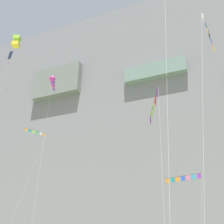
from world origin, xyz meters
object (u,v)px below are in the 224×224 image
object	(u,v)px
kite_banner_far_left	(183,179)
kite_banner_mid_center	(209,38)
kite_box_mid_right	(17,42)
kite_diamond_low_right	(9,58)
kite_banner_low_left	(154,111)
kite_windsock_upper_right	(53,82)
kite_banner_front_field	(35,136)

from	to	relation	value
kite_banner_far_left	kite_banner_mid_center	size ratio (longest dim) A/B	0.63
kite_banner_far_left	kite_banner_mid_center	distance (m)	21.89
kite_banner_far_left	kite_box_mid_right	world-z (taller)	kite_box_mid_right
kite_box_mid_right	kite_diamond_low_right	bearing A→B (deg)	143.49
kite_banner_mid_center	kite_banner_low_left	distance (m)	7.03
kite_diamond_low_right	kite_box_mid_right	distance (m)	5.90
kite_banner_far_left	kite_windsock_upper_right	world-z (taller)	kite_windsock_upper_right
kite_diamond_low_right	kite_banner_front_field	size ratio (longest dim) A/B	1.45
kite_windsock_upper_right	kite_box_mid_right	bearing A→B (deg)	-132.75
kite_windsock_upper_right	kite_banner_low_left	distance (m)	24.66
kite_diamond_low_right	kite_banner_low_left	world-z (taller)	kite_diamond_low_right
kite_banner_front_field	kite_banner_low_left	world-z (taller)	kite_banner_front_field
kite_box_mid_right	kite_banner_low_left	world-z (taller)	kite_box_mid_right
kite_diamond_low_right	kite_banner_low_left	xyz separation A→B (m)	(26.81, -9.20, -20.18)
kite_diamond_low_right	kite_banner_far_left	world-z (taller)	kite_diamond_low_right
kite_banner_mid_center	kite_banner_low_left	bearing A→B (deg)	169.44
kite_box_mid_right	kite_banner_far_left	bearing A→B (deg)	32.16
kite_box_mid_right	kite_banner_low_left	distance (m)	30.00
kite_banner_mid_center	kite_box_mid_right	size ratio (longest dim) A/B	0.55
kite_banner_mid_center	kite_banner_low_left	size ratio (longest dim) A/B	1.40
kite_box_mid_right	kite_banner_front_field	distance (m)	19.86
kite_banner_far_left	kite_banner_front_field	xyz separation A→B (m)	(-28.77, 2.48, 11.58)
kite_banner_front_field	kite_banner_low_left	bearing A→B (deg)	-36.99
kite_banner_far_left	kite_banner_low_left	bearing A→B (deg)	-89.11
kite_banner_low_left	kite_diamond_low_right	bearing A→B (deg)	161.07
kite_box_mid_right	kite_banner_low_left	bearing A→B (deg)	-14.49
kite_diamond_low_right	kite_box_mid_right	xyz separation A→B (m)	(4.71, -3.49, -0.72)
kite_banner_far_left	kite_banner_mid_center	xyz separation A→B (m)	(5.17, -20.32, 6.25)
kite_banner_front_field	kite_box_mid_right	bearing A→B (deg)	-66.72
kite_diamond_low_right	kite_banner_front_field	bearing A→B (deg)	100.07
kite_banner_front_field	kite_diamond_low_right	bearing A→B (deg)	-79.93
kite_banner_low_left	kite_box_mid_right	bearing A→B (deg)	165.51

